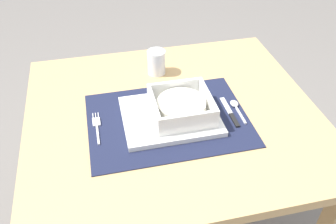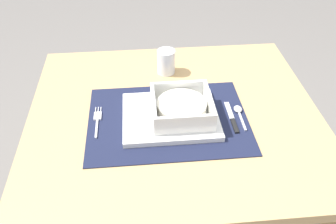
{
  "view_description": "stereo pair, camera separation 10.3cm",
  "coord_description": "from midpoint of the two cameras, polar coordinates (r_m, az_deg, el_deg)",
  "views": [
    {
      "loc": [
        -0.2,
        -0.81,
        1.43
      ],
      "look_at": [
        -0.02,
        -0.03,
        0.78
      ],
      "focal_mm": 38.52,
      "sensor_mm": 36.0,
      "label": 1
    },
    {
      "loc": [
        -0.1,
        -0.82,
        1.43
      ],
      "look_at": [
        -0.02,
        -0.03,
        0.78
      ],
      "focal_mm": 38.52,
      "sensor_mm": 36.0,
      "label": 2
    }
  ],
  "objects": [
    {
      "name": "spoon",
      "position": [
        1.09,
        13.78,
        -0.02
      ],
      "size": [
        0.02,
        0.11,
        0.01
      ],
      "rotation": [
        0.0,
        0.0,
        -0.01
      ],
      "color": "silver",
      "rests_on": "placemat"
    },
    {
      "name": "serving_plate",
      "position": [
        1.04,
        3.18,
        -0.78
      ],
      "size": [
        0.27,
        0.22,
        0.02
      ],
      "primitive_type": "cube",
      "color": "white",
      "rests_on": "placemat"
    },
    {
      "name": "porridge_bowl",
      "position": [
        1.02,
        5.03,
        0.51
      ],
      "size": [
        0.17,
        0.17,
        0.06
      ],
      "color": "white",
      "rests_on": "serving_plate"
    },
    {
      "name": "dining_table",
      "position": [
        1.15,
        3.54,
        -4.64
      ],
      "size": [
        0.87,
        0.77,
        0.75
      ],
      "color": "tan",
      "rests_on": "ground"
    },
    {
      "name": "placemat",
      "position": [
        1.05,
        2.81,
        -1.32
      ],
      "size": [
        0.46,
        0.34,
        0.0
      ],
      "primitive_type": "cube",
      "color": "#191E38",
      "rests_on": "dining_table"
    },
    {
      "name": "fork",
      "position": [
        1.05,
        -8.39,
        -1.27
      ],
      "size": [
        0.02,
        0.14,
        0.0
      ],
      "rotation": [
        0.0,
        0.0,
        0.0
      ],
      "color": "silver",
      "rests_on": "placemat"
    },
    {
      "name": "butter_knife",
      "position": [
        1.07,
        12.86,
        -1.19
      ],
      "size": [
        0.01,
        0.14,
        0.01
      ],
      "rotation": [
        0.0,
        0.0,
        -0.0
      ],
      "color": "black",
      "rests_on": "placemat"
    },
    {
      "name": "drinking_glass",
      "position": [
        1.23,
        2.11,
        7.68
      ],
      "size": [
        0.06,
        0.06,
        0.08
      ],
      "color": "white",
      "rests_on": "dining_table"
    }
  ]
}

